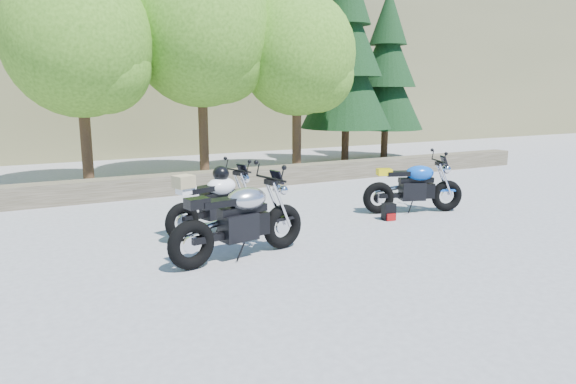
% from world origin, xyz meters
% --- Properties ---
extents(ground, '(90.00, 90.00, 0.00)m').
position_xyz_m(ground, '(0.00, 0.00, 0.00)').
color(ground, gray).
rests_on(ground, ground).
extents(stone_wall, '(22.00, 0.55, 0.50)m').
position_xyz_m(stone_wall, '(0.00, 5.50, 0.25)').
color(stone_wall, '#4C4532').
rests_on(stone_wall, ground).
extents(hillside, '(80.00, 30.00, 15.00)m').
position_xyz_m(hillside, '(3.00, 28.00, 7.50)').
color(hillside, brown).
rests_on(hillside, ground).
extents(tree_decid_left, '(3.67, 3.67, 5.62)m').
position_xyz_m(tree_decid_left, '(-2.39, 7.14, 3.63)').
color(tree_decid_left, '#382314').
rests_on(tree_decid_left, ground).
extents(tree_decid_mid, '(4.08, 4.08, 6.24)m').
position_xyz_m(tree_decid_mid, '(0.91, 7.54, 4.04)').
color(tree_decid_mid, '#382314').
rests_on(tree_decid_mid, ground).
extents(tree_decid_right, '(3.54, 3.54, 5.41)m').
position_xyz_m(tree_decid_right, '(3.71, 6.94, 3.50)').
color(tree_decid_right, '#382314').
rests_on(tree_decid_right, ground).
extents(conifer_near, '(3.17, 3.17, 7.06)m').
position_xyz_m(conifer_near, '(6.20, 8.20, 3.68)').
color(conifer_near, '#382314').
rests_on(conifer_near, ground).
extents(conifer_far, '(2.82, 2.82, 6.27)m').
position_xyz_m(conifer_far, '(8.40, 8.80, 3.27)').
color(conifer_far, '#382314').
rests_on(conifer_far, ground).
extents(silver_bike, '(2.38, 0.80, 1.20)m').
position_xyz_m(silver_bike, '(-1.11, 0.04, 0.58)').
color(silver_bike, black).
rests_on(silver_bike, ground).
extents(white_bike, '(2.10, 0.96, 1.21)m').
position_xyz_m(white_bike, '(-0.95, 1.61, 0.59)').
color(white_bike, black).
rests_on(white_bike, ground).
extents(blue_bike, '(2.12, 0.95, 1.10)m').
position_xyz_m(blue_bike, '(3.29, 1.19, 0.54)').
color(blue_bike, black).
rests_on(blue_bike, ground).
extents(backpack, '(0.27, 0.24, 0.33)m').
position_xyz_m(backpack, '(2.41, 0.90, 0.16)').
color(backpack, black).
rests_on(backpack, ground).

